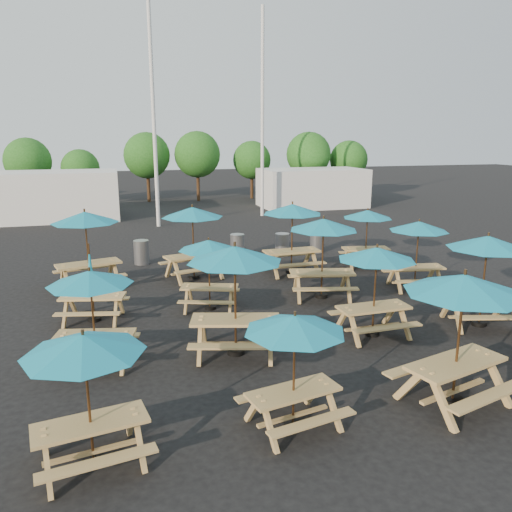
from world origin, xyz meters
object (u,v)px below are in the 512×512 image
object	(u,v)px
picnic_unit_3	(85,222)
waste_bin_3	(317,241)
picnic_unit_10	(323,230)
picnic_unit_13	(487,248)
picnic_unit_14	(419,231)
picnic_unit_1	(90,284)
picnic_unit_8	(463,293)
picnic_unit_7	(192,217)
picnic_unit_9	(377,260)
picnic_unit_5	(235,261)
picnic_unit_2	(92,290)
picnic_unit_15	(367,218)
waste_bin_2	(282,245)
picnic_unit_11	(292,214)
picnic_unit_6	(209,250)
picnic_unit_0	(84,353)
picnic_unit_4	(295,331)
waste_bin_0	(142,252)
waste_bin_1	(237,245)

from	to	relation	value
picnic_unit_3	waste_bin_3	distance (m)	9.65
picnic_unit_10	picnic_unit_13	size ratio (longest dim) A/B	1.01
picnic_unit_13	picnic_unit_14	distance (m)	3.31
picnic_unit_1	picnic_unit_8	size ratio (longest dim) A/B	0.83
picnic_unit_7	picnic_unit_9	bearing A→B (deg)	-76.69
picnic_unit_8	picnic_unit_10	world-z (taller)	picnic_unit_8
picnic_unit_13	picnic_unit_5	bearing A→B (deg)	-165.55
picnic_unit_5	picnic_unit_8	xyz separation A→B (m)	(3.36, -3.19, -0.02)
picnic_unit_2	picnic_unit_8	world-z (taller)	picnic_unit_8
picnic_unit_8	picnic_unit_14	world-z (taller)	picnic_unit_8
picnic_unit_2	picnic_unit_15	distance (m)	10.23
picnic_unit_9	picnic_unit_10	bearing A→B (deg)	89.22
picnic_unit_10	waste_bin_2	world-z (taller)	picnic_unit_10
picnic_unit_1	picnic_unit_2	xyz separation A→B (m)	(-0.13, 2.78, -0.95)
picnic_unit_11	waste_bin_2	world-z (taller)	picnic_unit_11
picnic_unit_3	picnic_unit_15	world-z (taller)	picnic_unit_3
picnic_unit_11	picnic_unit_13	bearing A→B (deg)	-65.91
picnic_unit_7	picnic_unit_10	bearing A→B (deg)	-58.41
picnic_unit_2	picnic_unit_6	xyz separation A→B (m)	(3.16, 0.08, 0.87)
picnic_unit_0	picnic_unit_14	distance (m)	11.70
picnic_unit_5	waste_bin_2	world-z (taller)	picnic_unit_5
picnic_unit_4	picnic_unit_14	world-z (taller)	picnic_unit_14
picnic_unit_5	picnic_unit_11	distance (m)	7.07
picnic_unit_15	waste_bin_2	world-z (taller)	picnic_unit_15
picnic_unit_11	picnic_unit_4	bearing A→B (deg)	-111.42
waste_bin_0	waste_bin_2	distance (m)	5.66
picnic_unit_7	picnic_unit_14	world-z (taller)	picnic_unit_7
picnic_unit_2	picnic_unit_9	size ratio (longest dim) A/B	0.94
picnic_unit_6	waste_bin_2	distance (m)	7.07
picnic_unit_11	waste_bin_3	world-z (taller)	picnic_unit_11
picnic_unit_10	picnic_unit_1	bearing A→B (deg)	-141.76
picnic_unit_13	picnic_unit_7	bearing A→B (deg)	149.86
picnic_unit_1	picnic_unit_15	xyz separation A→B (m)	(9.55, 5.94, 0.04)
picnic_unit_11	picnic_unit_10	bearing A→B (deg)	-93.05
picnic_unit_0	picnic_unit_13	world-z (taller)	picnic_unit_13
picnic_unit_13	waste_bin_1	world-z (taller)	picnic_unit_13
picnic_unit_2	picnic_unit_9	world-z (taller)	picnic_unit_9
picnic_unit_15	waste_bin_2	size ratio (longest dim) A/B	2.35
picnic_unit_7	waste_bin_2	xyz separation A→B (m)	(4.02, 2.34, -1.69)
picnic_unit_3	picnic_unit_4	bearing A→B (deg)	-83.93
picnic_unit_0	picnic_unit_6	xyz separation A→B (m)	(2.98, 6.35, -0.07)
picnic_unit_1	picnic_unit_13	size ratio (longest dim) A/B	0.87
picnic_unit_8	picnic_unit_11	world-z (taller)	picnic_unit_11
picnic_unit_4	picnic_unit_5	bearing A→B (deg)	83.04
picnic_unit_9	picnic_unit_13	xyz separation A→B (m)	(3.01, -0.16, 0.13)
picnic_unit_14	picnic_unit_15	xyz separation A→B (m)	(-0.23, 2.93, -0.04)
picnic_unit_1	picnic_unit_8	distance (m)	7.27
picnic_unit_13	picnic_unit_15	size ratio (longest dim) A/B	1.13
picnic_unit_1	picnic_unit_5	distance (m)	3.06
picnic_unit_0	picnic_unit_10	bearing A→B (deg)	35.11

